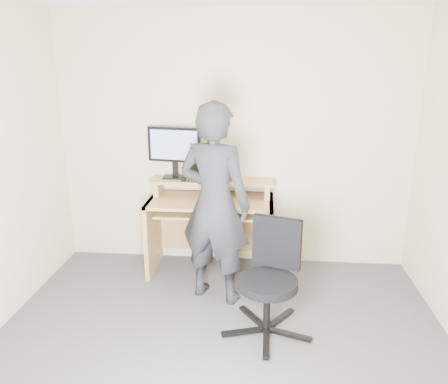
% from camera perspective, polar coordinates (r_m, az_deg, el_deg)
% --- Properties ---
extents(ground, '(3.50, 3.50, 0.00)m').
position_cam_1_polar(ground, '(3.25, -1.10, -21.94)').
color(ground, '#4D4E52').
rests_on(ground, ground).
extents(back_wall, '(3.50, 0.02, 2.50)m').
position_cam_1_polar(back_wall, '(4.35, 1.29, 6.46)').
color(back_wall, beige).
rests_on(back_wall, ground).
extents(desk, '(1.20, 0.60, 0.91)m').
position_cam_1_polar(desk, '(4.34, -1.61, -3.20)').
color(desk, tan).
rests_on(desk, ground).
extents(monitor, '(0.53, 0.15, 0.51)m').
position_cam_1_polar(monitor, '(4.30, -6.52, 5.74)').
color(monitor, black).
rests_on(monitor, desk).
extents(external_drive, '(0.09, 0.14, 0.20)m').
position_cam_1_polar(external_drive, '(4.30, -3.76, 3.05)').
color(external_drive, black).
rests_on(external_drive, desk).
extents(travel_mug, '(0.09, 0.09, 0.19)m').
position_cam_1_polar(travel_mug, '(4.27, -1.02, 2.86)').
color(travel_mug, '#B5B5BA').
rests_on(travel_mug, desk).
extents(smartphone, '(0.08, 0.14, 0.01)m').
position_cam_1_polar(smartphone, '(4.27, 0.91, 1.67)').
color(smartphone, black).
rests_on(smartphone, desk).
extents(charger, '(0.05, 0.04, 0.03)m').
position_cam_1_polar(charger, '(4.24, -5.30, 1.64)').
color(charger, black).
rests_on(charger, desk).
extents(headphones, '(0.18, 0.18, 0.06)m').
position_cam_1_polar(headphones, '(4.36, -4.19, 1.99)').
color(headphones, silver).
rests_on(headphones, desk).
extents(keyboard, '(0.49, 0.33, 0.03)m').
position_cam_1_polar(keyboard, '(4.14, -2.28, -2.45)').
color(keyboard, black).
rests_on(keyboard, desk).
extents(mouse, '(0.11, 0.08, 0.04)m').
position_cam_1_polar(mouse, '(4.07, 2.56, -1.27)').
color(mouse, black).
rests_on(mouse, desk).
extents(office_chair, '(0.69, 0.66, 0.87)m').
position_cam_1_polar(office_chair, '(3.40, 6.11, -10.62)').
color(office_chair, black).
rests_on(office_chair, ground).
extents(person, '(0.73, 0.60, 1.74)m').
position_cam_1_polar(person, '(3.68, -1.24, -1.62)').
color(person, black).
rests_on(person, ground).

